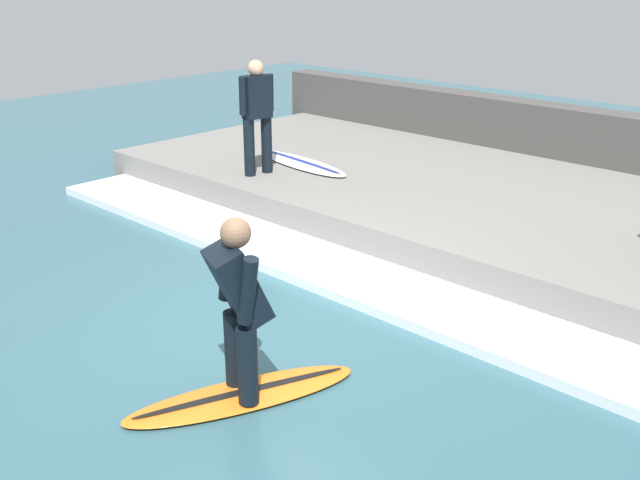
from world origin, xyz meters
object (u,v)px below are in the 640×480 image
object	(u,v)px
surfer_riding	(238,299)
surfer_waiting_near	(257,111)
surfboard_waiting_near	(302,163)
surfboard_riding	(243,395)

from	to	relation	value
surfer_riding	surfer_waiting_near	bearing A→B (deg)	46.17
surfer_riding	surfboard_waiting_near	world-z (taller)	surfer_riding
surfer_waiting_near	surfboard_waiting_near	distance (m)	1.18
surfer_waiting_near	surfboard_riding	bearing A→B (deg)	-133.83
surfer_riding	surfer_waiting_near	size ratio (longest dim) A/B	0.93
surfboard_riding	surfboard_waiting_near	distance (m)	5.75
surfboard_riding	surfer_waiting_near	distance (m)	5.40
surfer_waiting_near	surfboard_waiting_near	bearing A→B (deg)	-8.38
surfboard_riding	surfer_waiting_near	world-z (taller)	surfer_waiting_near
surfboard_riding	surfer_riding	bearing A→B (deg)	-90.00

